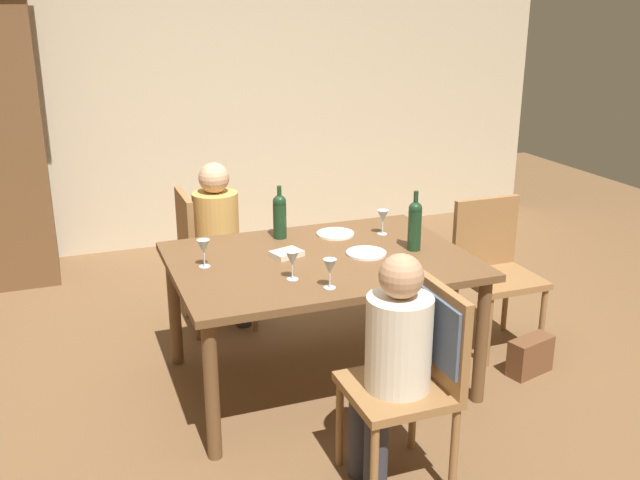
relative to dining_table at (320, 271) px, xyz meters
name	(u,v)px	position (x,y,z in m)	size (l,w,h in m)	color
ground_plane	(320,380)	(0.00, 0.00, -0.67)	(10.00, 10.00, 0.00)	brown
rear_room_partition	(206,88)	(0.00, 2.77, 0.68)	(6.40, 0.12, 2.70)	beige
dining_table	(320,271)	(0.00, 0.00, 0.00)	(1.59, 1.15, 0.75)	brown
chair_near	(423,358)	(0.12, -0.95, -0.08)	(0.46, 0.44, 0.92)	olive
chair_far_left	(204,250)	(-0.45, 0.95, -0.14)	(0.44, 0.44, 0.92)	olive
chair_right_end	(493,263)	(1.18, 0.09, -0.14)	(0.44, 0.44, 0.92)	olive
person_woman_host	(393,355)	(-0.03, -0.95, -0.04)	(0.33, 0.29, 1.09)	#33333D
person_man_bearded	(220,232)	(-0.33, 0.95, -0.03)	(0.34, 0.29, 1.10)	#33333D
wine_bottle_tall_green	(415,224)	(0.53, -0.07, 0.23)	(0.08, 0.08, 0.34)	#19381E
wine_bottle_dark_red	(280,215)	(-0.10, 0.40, 0.22)	(0.08, 0.08, 0.31)	#19381E
wine_glass_near_left	(330,268)	(-0.11, -0.42, 0.19)	(0.07, 0.07, 0.15)	silver
wine_glass_centre	(204,248)	(-0.62, 0.08, 0.19)	(0.07, 0.07, 0.15)	silver
wine_glass_near_right	(383,217)	(0.49, 0.25, 0.19)	(0.07, 0.07, 0.15)	silver
wine_glass_far	(292,260)	(-0.24, -0.25, 0.19)	(0.07, 0.07, 0.15)	silver
dinner_plate_host	(366,253)	(0.25, -0.04, 0.09)	(0.22, 0.22, 0.01)	white
dinner_plate_guest_left	(335,234)	(0.22, 0.33, 0.09)	(0.22, 0.22, 0.01)	white
folded_napkin	(287,254)	(-0.16, 0.08, 0.10)	(0.16, 0.12, 0.03)	beige
handbag	(530,356)	(1.18, -0.35, -0.56)	(0.28, 0.12, 0.22)	brown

